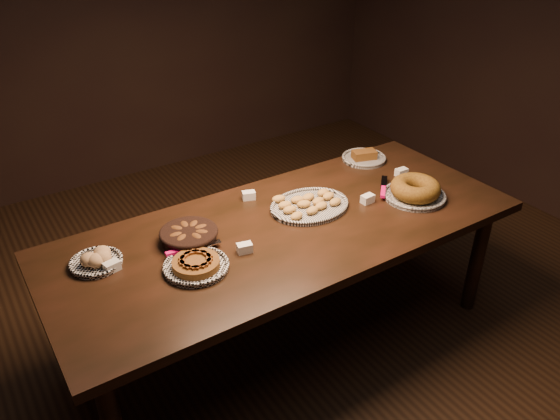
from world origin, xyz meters
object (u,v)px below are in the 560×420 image
buffet_table (288,238)px  bundt_cake_plate (415,190)px  madeleine_platter (309,205)px  apple_tart_plate (196,265)px

buffet_table → bundt_cake_plate: size_ratio=5.57×
bundt_cake_plate → buffet_table: bearing=164.5°
buffet_table → madeleine_platter: bearing=23.8°
buffet_table → apple_tart_plate: bearing=-171.8°
bundt_cake_plate → apple_tart_plate: bearing=172.4°
apple_tart_plate → bundt_cake_plate: bearing=-13.5°
apple_tart_plate → madeleine_platter: bearing=1.7°
buffet_table → bundt_cake_plate: bundt_cake_plate is taller
madeleine_platter → bundt_cake_plate: bundt_cake_plate is taller
buffet_table → bundt_cake_plate: (0.74, -0.14, 0.12)m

